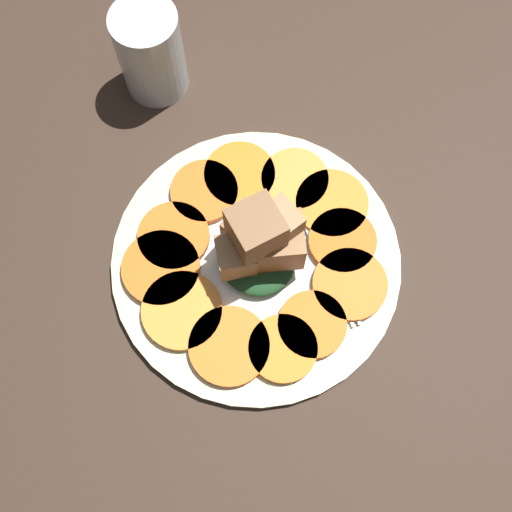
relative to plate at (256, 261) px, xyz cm
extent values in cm
cube|color=#38281E|center=(0.00, 0.00, -1.52)|extent=(120.00, 120.00, 2.00)
cylinder|color=beige|center=(0.00, 0.00, -0.02)|extent=(28.14, 28.14, 1.00)
cylinder|color=white|center=(0.00, 0.00, 0.03)|extent=(22.51, 22.51, 1.00)
cylinder|color=orange|center=(-1.90, -8.36, 0.99)|extent=(6.66, 6.66, 0.81)
cylinder|color=orange|center=(2.03, -9.20, 0.99)|extent=(7.24, 7.24, 0.81)
cylinder|color=orange|center=(5.95, -7.02, 0.99)|extent=(6.77, 6.77, 0.81)
cylinder|color=orange|center=(8.75, -2.20, 0.99)|extent=(7.17, 7.17, 0.81)
cylinder|color=orange|center=(8.52, 1.77, 0.99)|extent=(6.76, 6.76, 0.81)
cylinder|color=orange|center=(5.40, 6.35, 0.99)|extent=(7.03, 7.03, 0.81)
cylinder|color=orange|center=(2.87, 8.70, 0.99)|extent=(7.53, 7.53, 0.81)
cylinder|color=orange|center=(-1.83, 8.47, 0.99)|extent=(7.60, 7.60, 0.81)
cylinder|color=orange|center=(-6.75, 5.82, 0.99)|extent=(7.50, 7.50, 0.81)
cylinder|color=orange|center=(-9.01, 1.42, 0.99)|extent=(6.39, 6.39, 0.81)
cylinder|color=orange|center=(-8.12, -2.01, 0.99)|extent=(6.46, 6.46, 0.81)
cylinder|color=orange|center=(-6.13, -6.99, 0.99)|extent=(7.15, 7.15, 0.81)
ellipsoid|color=#1E4723|center=(0.00, 0.00, 1.53)|extent=(8.15, 7.33, 1.90)
cube|color=olive|center=(-0.52, -2.02, 4.68)|extent=(5.60, 5.60, 4.40)
cube|color=#9E754C|center=(0.16, 2.04, 4.19)|extent=(4.09, 4.09, 3.40)
cube|color=olive|center=(1.87, -0.37, 4.28)|extent=(4.83, 4.83, 3.60)
cube|color=brown|center=(0.39, -0.02, 8.71)|extent=(4.41, 4.41, 4.15)
cube|color=#9E754C|center=(0.15, -2.14, 7.51)|extent=(4.04, 4.04, 3.35)
cube|color=silver|center=(2.12, -6.34, 0.78)|extent=(11.92, 2.31, 0.40)
cube|color=silver|center=(-4.50, -5.66, 0.78)|extent=(1.67, 2.45, 0.40)
cube|color=silver|center=(-7.65, -6.34, 0.78)|extent=(4.68, 0.79, 0.40)
cube|color=silver|center=(-7.58, -5.68, 0.78)|extent=(4.68, 0.79, 0.40)
cube|color=silver|center=(-7.51, -5.01, 0.78)|extent=(4.68, 0.79, 0.40)
cube|color=silver|center=(-7.44, -4.35, 0.78)|extent=(4.68, 0.79, 0.40)
cylinder|color=silver|center=(23.40, 1.04, 4.59)|extent=(6.75, 6.75, 10.22)
camera|label=1|loc=(-18.07, 8.29, 59.33)|focal=45.00mm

